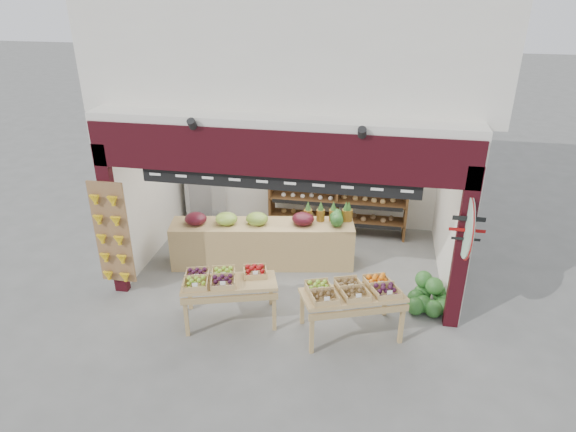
# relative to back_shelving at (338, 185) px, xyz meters

# --- Properties ---
(ground) EXTENTS (60.00, 60.00, 0.00)m
(ground) POSITION_rel_back_shelving_xyz_m (-0.69, -1.79, -1.07)
(ground) COLOR slate
(ground) RESTS_ON ground
(shop_structure) EXTENTS (6.36, 5.12, 5.40)m
(shop_structure) POSITION_rel_back_shelving_xyz_m (-0.69, -0.18, 2.85)
(shop_structure) COLOR silver
(shop_structure) RESTS_ON ground
(banana_board) EXTENTS (0.60, 0.15, 1.80)m
(banana_board) POSITION_rel_back_shelving_xyz_m (-3.42, -2.97, 0.04)
(banana_board) COLOR olive
(banana_board) RESTS_ON ground
(gift_sign) EXTENTS (0.04, 0.93, 0.92)m
(gift_sign) POSITION_rel_back_shelving_xyz_m (2.06, -2.94, 0.68)
(gift_sign) COLOR #B5E4C6
(gift_sign) RESTS_ON ground
(back_shelving) EXTENTS (2.84, 0.46, 1.77)m
(back_shelving) POSITION_rel_back_shelving_xyz_m (0.00, 0.00, 0.00)
(back_shelving) COLOR brown
(back_shelving) RESTS_ON ground
(refrigerator) EXTENTS (0.74, 0.74, 1.64)m
(refrigerator) POSITION_rel_back_shelving_xyz_m (-2.89, 0.09, -0.25)
(refrigerator) COLOR silver
(refrigerator) RESTS_ON ground
(cardboard_stack) EXTENTS (1.07, 0.78, 0.72)m
(cardboard_stack) POSITION_rel_back_shelving_xyz_m (-2.15, -1.54, -0.81)
(cardboard_stack) COLOR beige
(cardboard_stack) RESTS_ON ground
(mid_counter) EXTENTS (3.41, 1.22, 1.06)m
(mid_counter) POSITION_rel_back_shelving_xyz_m (-1.24, -1.55, -0.61)
(mid_counter) COLOR tan
(mid_counter) RESTS_ON ground
(display_table_left) EXTENTS (1.61, 1.17, 0.94)m
(display_table_left) POSITION_rel_back_shelving_xyz_m (-1.46, -3.32, -0.36)
(display_table_left) COLOR tan
(display_table_left) RESTS_ON ground
(display_table_right) EXTENTS (1.66, 1.27, 0.95)m
(display_table_right) POSITION_rel_back_shelving_xyz_m (0.52, -3.32, -0.33)
(display_table_right) COLOR tan
(display_table_right) RESTS_ON ground
(watermelon_pile) EXTENTS (0.78, 0.73, 0.55)m
(watermelon_pile) POSITION_rel_back_shelving_xyz_m (1.76, -2.45, -0.87)
(watermelon_pile) COLOR #184818
(watermelon_pile) RESTS_ON ground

